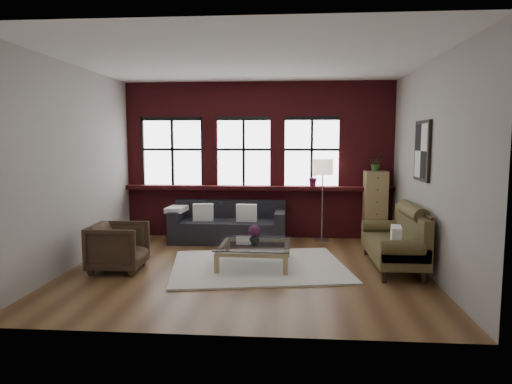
# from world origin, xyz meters

# --- Properties ---
(floor) EXTENTS (5.50, 5.50, 0.00)m
(floor) POSITION_xyz_m (0.00, 0.00, 0.00)
(floor) COLOR brown
(floor) RESTS_ON ground
(ceiling) EXTENTS (5.50, 5.50, 0.00)m
(ceiling) POSITION_xyz_m (0.00, 0.00, 3.20)
(ceiling) COLOR white
(ceiling) RESTS_ON ground
(wall_back) EXTENTS (5.50, 0.00, 5.50)m
(wall_back) POSITION_xyz_m (0.00, 2.50, 1.60)
(wall_back) COLOR #A4A099
(wall_back) RESTS_ON ground
(wall_front) EXTENTS (5.50, 0.00, 5.50)m
(wall_front) POSITION_xyz_m (0.00, -2.50, 1.60)
(wall_front) COLOR #A4A099
(wall_front) RESTS_ON ground
(wall_left) EXTENTS (0.00, 5.00, 5.00)m
(wall_left) POSITION_xyz_m (-2.75, 0.00, 1.60)
(wall_left) COLOR #A4A099
(wall_left) RESTS_ON ground
(wall_right) EXTENTS (0.00, 5.00, 5.00)m
(wall_right) POSITION_xyz_m (2.75, 0.00, 1.60)
(wall_right) COLOR #A4A099
(wall_right) RESTS_ON ground
(brick_backwall) EXTENTS (5.50, 0.12, 3.20)m
(brick_backwall) POSITION_xyz_m (0.00, 2.44, 1.60)
(brick_backwall) COLOR maroon
(brick_backwall) RESTS_ON floor
(sill_ledge) EXTENTS (5.50, 0.30, 0.08)m
(sill_ledge) POSITION_xyz_m (0.00, 2.35, 1.04)
(sill_ledge) COLOR maroon
(sill_ledge) RESTS_ON brick_backwall
(window_left) EXTENTS (1.38, 0.10, 1.50)m
(window_left) POSITION_xyz_m (-1.80, 2.45, 1.75)
(window_left) COLOR black
(window_left) RESTS_ON brick_backwall
(window_mid) EXTENTS (1.38, 0.10, 1.50)m
(window_mid) POSITION_xyz_m (-0.30, 2.45, 1.75)
(window_mid) COLOR black
(window_mid) RESTS_ON brick_backwall
(window_right) EXTENTS (1.38, 0.10, 1.50)m
(window_right) POSITION_xyz_m (1.10, 2.45, 1.75)
(window_right) COLOR black
(window_right) RESTS_ON brick_backwall
(wall_poster) EXTENTS (0.05, 0.74, 0.94)m
(wall_poster) POSITION_xyz_m (2.72, 0.30, 1.85)
(wall_poster) COLOR black
(wall_poster) RESTS_ON wall_right
(shag_rug) EXTENTS (3.04, 2.57, 0.03)m
(shag_rug) POSITION_xyz_m (0.18, 0.10, 0.01)
(shag_rug) COLOR beige
(shag_rug) RESTS_ON floor
(dark_sofa) EXTENTS (2.26, 0.91, 0.82)m
(dark_sofa) POSITION_xyz_m (-0.56, 1.90, 0.41)
(dark_sofa) COLOR black
(dark_sofa) RESTS_ON floor
(pillow_a) EXTENTS (0.41, 0.19, 0.34)m
(pillow_a) POSITION_xyz_m (-1.04, 1.80, 0.60)
(pillow_a) COLOR white
(pillow_a) RESTS_ON dark_sofa
(pillow_b) EXTENTS (0.40, 0.14, 0.34)m
(pillow_b) POSITION_xyz_m (-0.18, 1.80, 0.60)
(pillow_b) COLOR white
(pillow_b) RESTS_ON dark_sofa
(vintage_settee) EXTENTS (0.82, 1.84, 0.98)m
(vintage_settee) POSITION_xyz_m (2.30, 0.23, 0.49)
(vintage_settee) COLOR #4E4424
(vintage_settee) RESTS_ON floor
(pillow_settee) EXTENTS (0.20, 0.40, 0.34)m
(pillow_settee) POSITION_xyz_m (2.22, -0.33, 0.60)
(pillow_settee) COLOR white
(pillow_settee) RESTS_ON vintage_settee
(armchair) EXTENTS (0.84, 0.82, 0.74)m
(armchair) POSITION_xyz_m (-1.98, -0.24, 0.37)
(armchair) COLOR #35271A
(armchair) RESTS_ON floor
(coffee_table) EXTENTS (1.18, 1.18, 0.39)m
(coffee_table) POSITION_xyz_m (0.11, 0.15, 0.18)
(coffee_table) COLOR #A08657
(coffee_table) RESTS_ON shag_rug
(vase) EXTENTS (0.17, 0.17, 0.16)m
(vase) POSITION_xyz_m (0.11, 0.15, 0.46)
(vase) COLOR #B2B2B2
(vase) RESTS_ON coffee_table
(flowers) EXTENTS (0.19, 0.19, 0.19)m
(flowers) POSITION_xyz_m (0.11, 0.15, 0.58)
(flowers) COLOR #511C43
(flowers) RESTS_ON vase
(drawer_chest) EXTENTS (0.43, 0.43, 1.41)m
(drawer_chest) POSITION_xyz_m (2.35, 2.15, 0.71)
(drawer_chest) COLOR #A08657
(drawer_chest) RESTS_ON floor
(potted_plant_top) EXTENTS (0.34, 0.32, 0.31)m
(potted_plant_top) POSITION_xyz_m (2.35, 2.15, 1.56)
(potted_plant_top) COLOR #2D5923
(potted_plant_top) RESTS_ON drawer_chest
(floor_lamp) EXTENTS (0.40, 0.40, 1.79)m
(floor_lamp) POSITION_xyz_m (1.31, 2.10, 0.90)
(floor_lamp) COLOR #A5A5A8
(floor_lamp) RESTS_ON floor
(sill_plant) EXTENTS (0.25, 0.22, 0.38)m
(sill_plant) POSITION_xyz_m (1.15, 2.32, 1.27)
(sill_plant) COLOR #511C43
(sill_plant) RESTS_ON sill_ledge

